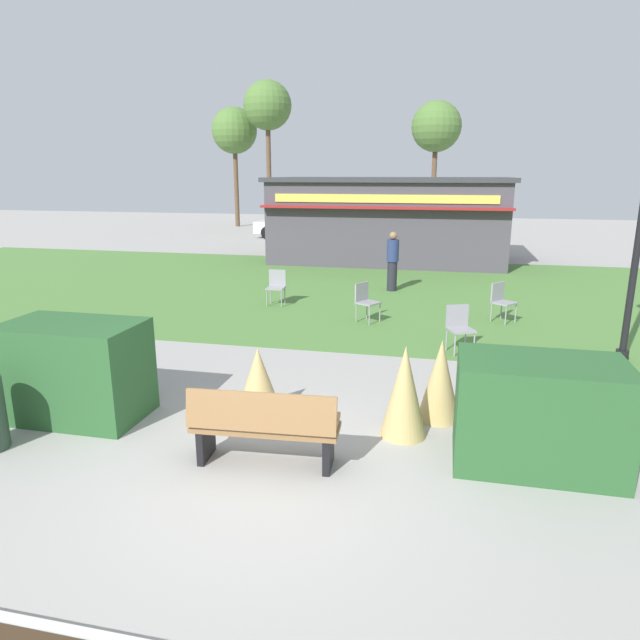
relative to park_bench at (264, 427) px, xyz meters
The scene contains 19 objects.
ground_plane 0.57m from the park_bench, 78.46° to the right, with size 80.00×80.00×0.00m, color #999691.
lawn_patch 10.33m from the park_bench, 89.67° to the left, with size 36.00×12.00×0.01m, color #4C7A38.
park_bench is the anchor object (origin of this frame).
hedge_left 3.05m from the park_bench, 165.88° to the left, with size 1.84×1.10×1.34m, color #28562B.
hedge_right 3.13m from the park_bench, 13.52° to the left, with size 1.84×1.10×1.25m, color #28562B.
ornamental_grass_behind_left 1.88m from the park_bench, 37.32° to the left, with size 0.60×0.60×1.21m, color tan.
ornamental_grass_behind_right 2.60m from the park_bench, 42.09° to the left, with size 0.58×0.58×1.13m, color tan.
ornamental_grass_behind_center 1.46m from the park_bench, 111.37° to the left, with size 0.65×0.65×0.97m, color tan.
food_kiosk 16.42m from the park_bench, 91.06° to the left, with size 8.85×5.23×3.14m.
cafe_chair_west 5.38m from the park_bench, 65.62° to the left, with size 0.58×0.58×0.89m.
cafe_chair_east 6.74m from the park_bench, 88.48° to the left, with size 0.60×0.60×0.89m.
cafe_chair_center 8.27m from the park_bench, 106.06° to the left, with size 0.46×0.46×0.89m.
cafe_chair_north 8.08m from the park_bench, 66.80° to the left, with size 0.62×0.62×0.89m.
person_strolling 10.38m from the park_bench, 87.63° to the left, with size 0.34×0.34×1.69m.
parked_car_west_slot 23.79m from the park_bench, 104.23° to the left, with size 4.32×2.28×1.20m.
parked_car_center_slot 23.08m from the park_bench, 92.24° to the left, with size 4.24×2.13×1.20m.
tree_left_bg 28.81m from the park_bench, 88.04° to the left, with size 2.80×2.80×7.25m.
tree_right_bg 31.34m from the park_bench, 111.42° to the left, with size 2.80×2.80×7.26m.
tree_center_bg 29.55m from the park_bench, 107.55° to the left, with size 2.80×2.80×8.52m.
Camera 1 is at (1.85, -5.27, 3.27)m, focal length 31.46 mm.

